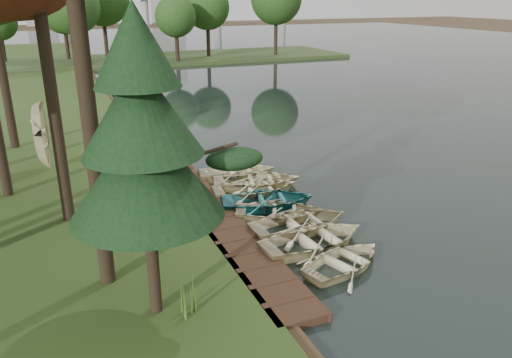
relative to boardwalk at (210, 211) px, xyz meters
name	(u,v)px	position (x,y,z in m)	size (l,w,h in m)	color
ground	(247,208)	(1.60, 0.00, -0.15)	(300.00, 300.00, 0.00)	#3D2F1D
water	(454,84)	(31.60, 20.00, -0.12)	(130.00, 200.00, 0.05)	black
boardwalk	(210,211)	(0.00, 0.00, 0.00)	(1.60, 16.00, 0.30)	#382215
peninsula	(162,59)	(9.60, 50.00, 0.08)	(50.00, 14.00, 0.45)	#31451E
far_trees	(133,10)	(6.27, 50.00, 6.28)	(45.60, 5.60, 8.80)	black
bridge	(114,0)	(13.91, 120.00, 6.93)	(95.90, 4.00, 8.60)	#A5A5A0
building_b	(39,3)	(-3.40, 145.00, 5.85)	(8.00, 8.00, 12.00)	#A5A5A0
rowboat_0	(345,259)	(2.63, -5.76, 0.23)	(2.26, 3.16, 0.66)	beige
rowboat_1	(315,237)	(2.41, -4.18, 0.31)	(2.82, 3.95, 0.82)	beige
rowboat_2	(301,221)	(2.60, -2.80, 0.30)	(2.76, 3.87, 0.80)	beige
rowboat_3	(280,210)	(2.37, -1.53, 0.27)	(2.52, 3.53, 0.73)	beige
rowboat_4	(268,198)	(2.38, -0.37, 0.30)	(2.73, 3.82, 0.79)	teal
rowboat_5	(255,186)	(2.45, 1.10, 0.29)	(2.69, 3.76, 0.78)	beige
rowboat_6	(257,179)	(2.85, 1.89, 0.31)	(2.84, 3.98, 0.82)	beige
rowboat_7	(237,170)	(2.51, 3.43, 0.28)	(2.63, 3.68, 0.76)	beige
stored_rowboat	(48,162)	(-5.76, 7.58, 0.49)	(2.32, 3.25, 0.67)	beige
pine_tree	(143,136)	(-3.46, -6.01, 4.98)	(3.80, 3.80, 7.88)	black
reeds_0	(190,299)	(-2.68, -6.60, 0.66)	(0.60, 0.60, 1.02)	#3F661E
reeds_1	(200,221)	(-1.00, -2.06, 0.62)	(0.60, 0.60, 0.95)	#3F661E
reeds_2	(110,162)	(-3.03, 6.11, 0.60)	(0.60, 0.60, 0.90)	#3F661E
reeds_3	(112,161)	(-2.89, 6.21, 0.60)	(0.60, 0.60, 0.90)	#3F661E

